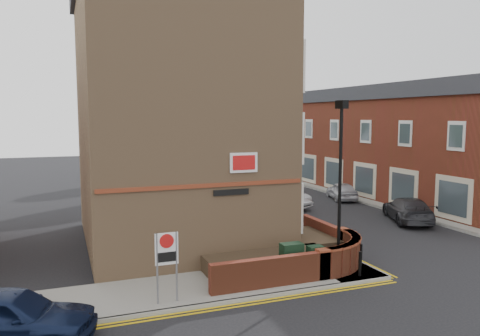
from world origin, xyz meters
name	(u,v)px	position (x,y,z in m)	size (l,w,h in m)	color
ground	(317,290)	(0.00, 0.00, 0.00)	(120.00, 120.00, 0.00)	black
pavement_corner	(205,287)	(-3.50, 1.50, 0.06)	(13.00, 3.00, 0.12)	gray
pavement_main	(221,203)	(2.00, 16.00, 0.06)	(2.00, 32.00, 0.12)	gray
pavement_far	(385,200)	(13.00, 13.00, 0.06)	(4.00, 40.00, 0.12)	gray
kerb_side	(219,303)	(-3.50, 0.00, 0.06)	(13.00, 0.15, 0.12)	gray
kerb_main_near	(235,202)	(3.00, 16.00, 0.06)	(0.15, 32.00, 0.12)	gray
kerb_main_far	(361,202)	(11.00, 13.00, 0.06)	(0.15, 40.00, 0.12)	gray
yellow_lines_side	(221,308)	(-3.50, -0.25, 0.01)	(13.00, 0.28, 0.01)	gold
yellow_lines_main	(239,203)	(3.25, 16.00, 0.01)	(0.28, 32.00, 0.01)	gold
corner_building	(177,108)	(-2.84, 8.00, 6.23)	(8.95, 10.40, 13.60)	#9E7854
garden_wall	(284,268)	(0.00, 2.50, 0.00)	(6.80, 6.00, 1.20)	brown
lamppost	(340,185)	(1.60, 1.20, 3.34)	(0.25, 0.50, 6.30)	black
utility_cabinet_large	(291,260)	(-0.30, 1.30, 0.72)	(0.80, 0.45, 1.20)	black
utility_cabinet_small	(315,261)	(0.50, 1.00, 0.67)	(0.55, 0.40, 1.10)	black
bollard_near	(360,264)	(2.00, 0.40, 0.57)	(0.11, 0.11, 0.90)	black
bollard_far	(361,256)	(2.60, 1.20, 0.57)	(0.11, 0.11, 0.90)	black
zone_sign	(167,254)	(-5.00, 0.50, 1.64)	(0.72, 0.07, 2.20)	slate
far_terrace	(369,140)	(14.50, 17.00, 4.04)	(5.40, 30.40, 8.00)	brown
far_terrace_cream	(261,132)	(14.50, 38.00, 4.05)	(5.40, 12.40, 8.00)	beige
tree_near	(231,135)	(2.00, 14.05, 4.70)	(3.64, 3.65, 6.70)	#382B1E
tree_mid	(196,125)	(2.00, 22.05, 5.20)	(4.03, 4.03, 7.42)	#382B1E
tree_far	(173,126)	(2.00, 30.05, 4.91)	(3.81, 3.81, 7.00)	#382B1E
traffic_light_assembly	(191,153)	(2.40, 25.00, 2.78)	(0.20, 0.16, 4.20)	black
navy_hatchback	(8,317)	(-9.34, -0.50, 0.75)	(1.77, 4.40, 1.50)	#0E1732
silver_car_near	(277,196)	(5.00, 13.64, 0.76)	(1.62, 4.64, 1.53)	#A7AAAE
red_car_main	(231,182)	(4.51, 20.93, 0.70)	(2.32, 5.04, 1.40)	maroon
grey_car_far	(408,209)	(10.07, 7.30, 0.68)	(1.91, 4.69, 1.36)	#2B2C30
silver_car_far	(342,191)	(10.50, 14.55, 0.62)	(1.47, 3.67, 1.25)	#BBBCC3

